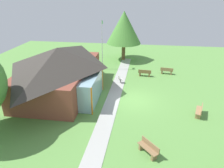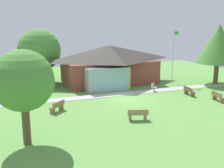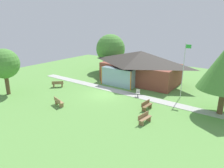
% 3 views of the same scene
% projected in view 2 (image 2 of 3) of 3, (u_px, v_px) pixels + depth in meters
% --- Properties ---
extents(ground_plane, '(44.00, 44.00, 0.00)m').
position_uv_depth(ground_plane, '(129.00, 99.00, 24.80)').
color(ground_plane, '#609947').
extents(pavilion, '(11.39, 7.59, 4.45)m').
position_uv_depth(pavilion, '(109.00, 64.00, 31.19)').
color(pavilion, brown).
rests_on(pavilion, ground_plane).
extents(footpath, '(25.44, 1.93, 0.03)m').
position_uv_depth(footpath, '(120.00, 94.00, 26.55)').
color(footpath, '#ADADA8').
rests_on(footpath, ground_plane).
extents(flagpole, '(0.64, 0.08, 6.19)m').
position_uv_depth(flagpole, '(173.00, 55.00, 30.90)').
color(flagpole, silver).
rests_on(flagpole, ground_plane).
extents(bench_mid_right, '(0.56, 1.53, 0.84)m').
position_uv_depth(bench_mid_right, '(189.00, 91.00, 26.03)').
color(bench_mid_right, brown).
rests_on(bench_mid_right, ground_plane).
extents(bench_mid_left, '(1.40, 1.34, 0.84)m').
position_uv_depth(bench_mid_left, '(57.00, 107.00, 21.14)').
color(bench_mid_left, olive).
rests_on(bench_mid_left, ground_plane).
extents(bench_front_center, '(1.56, 0.86, 0.84)m').
position_uv_depth(bench_front_center, '(138.00, 115.00, 19.18)').
color(bench_front_center, '#9E7A51').
rests_on(bench_front_center, ground_plane).
extents(bench_lawn_far_right, '(0.66, 1.55, 0.84)m').
position_uv_depth(bench_lawn_far_right, '(218.00, 97.00, 24.03)').
color(bench_lawn_far_right, olive).
rests_on(bench_lawn_far_right, ground_plane).
extents(patio_chair_lawn_spare, '(0.59, 0.59, 0.86)m').
position_uv_depth(patio_chair_lawn_spare, '(154.00, 88.00, 27.57)').
color(patio_chair_lawn_spare, beige).
rests_on(patio_chair_lawn_spare, ground_plane).
extents(tree_behind_pavilion_left, '(4.97, 4.97, 6.33)m').
position_uv_depth(tree_behind_pavilion_left, '(39.00, 50.00, 31.14)').
color(tree_behind_pavilion_left, brown).
rests_on(tree_behind_pavilion_left, ground_plane).
extents(tree_east_hedge, '(4.86, 4.86, 6.85)m').
position_uv_depth(tree_east_hedge, '(219.00, 44.00, 30.17)').
color(tree_east_hedge, brown).
rests_on(tree_east_hedge, ground_plane).
extents(tree_lawn_corner, '(3.45, 3.45, 5.45)m').
position_uv_depth(tree_lawn_corner, '(23.00, 81.00, 14.66)').
color(tree_lawn_corner, brown).
rests_on(tree_lawn_corner, ground_plane).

